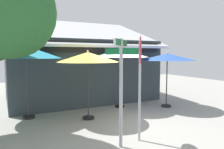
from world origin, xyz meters
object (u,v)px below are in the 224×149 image
patio_umbrella_teal_left (27,53)px  patio_umbrella_ivory_right (120,53)px  patio_umbrella_royal_blue_far_right (167,57)px  patio_umbrella_mustard_center (88,58)px  stop_sign (140,67)px  street_sign_post (121,81)px

patio_umbrella_teal_left → patio_umbrella_ivory_right: 3.93m
patio_umbrella_ivory_right → patio_umbrella_royal_blue_far_right: size_ratio=1.09×
patio_umbrella_mustard_center → patio_umbrella_ivory_right: size_ratio=0.93×
stop_sign → patio_umbrella_royal_blue_far_right: bearing=39.0°
stop_sign → patio_umbrella_teal_left: bearing=124.5°
patio_umbrella_ivory_right → patio_umbrella_teal_left: bearing=179.5°
patio_umbrella_ivory_right → stop_sign: bearing=-111.0°
street_sign_post → patio_umbrella_ivory_right: size_ratio=1.02×
street_sign_post → stop_sign: size_ratio=0.96×
stop_sign → patio_umbrella_teal_left: size_ratio=1.05×
street_sign_post → patio_umbrella_royal_blue_far_right: street_sign_post is taller
stop_sign → patio_umbrella_teal_left: stop_sign is taller
patio_umbrella_mustard_center → patio_umbrella_ivory_right: 2.24m
patio_umbrella_teal_left → patio_umbrella_ivory_right: (3.93, -0.03, -0.01)m
stop_sign → patio_umbrella_teal_left: (-2.53, 3.69, 0.41)m
patio_umbrella_mustard_center → street_sign_post: bearing=-92.9°
stop_sign → patio_umbrella_royal_blue_far_right: 4.32m
street_sign_post → patio_umbrella_mustard_center: size_ratio=1.09×
street_sign_post → patio_umbrella_royal_blue_far_right: (4.04, 2.87, 0.55)m
street_sign_post → stop_sign: stop_sign is taller
patio_umbrella_mustard_center → patio_umbrella_ivory_right: patio_umbrella_ivory_right is taller
patio_umbrella_teal_left → patio_umbrella_mustard_center: patio_umbrella_teal_left is taller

